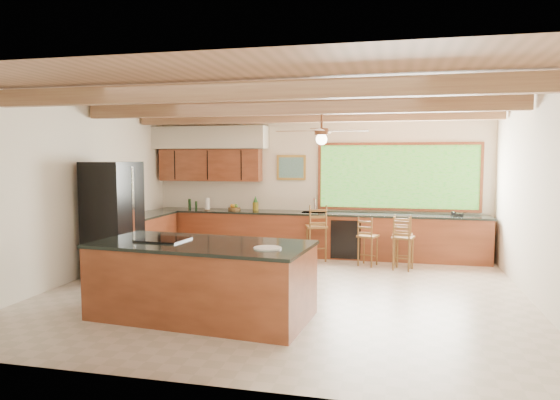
# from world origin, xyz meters

# --- Properties ---
(ground) EXTENTS (7.20, 7.20, 0.00)m
(ground) POSITION_xyz_m (0.00, 0.00, 0.00)
(ground) COLOR beige
(ground) RESTS_ON ground
(room_shell) EXTENTS (7.27, 6.54, 3.02)m
(room_shell) POSITION_xyz_m (-0.17, 0.65, 2.21)
(room_shell) COLOR silver
(room_shell) RESTS_ON ground
(counter_run) EXTENTS (7.12, 3.10, 1.23)m
(counter_run) POSITION_xyz_m (-0.82, 2.52, 0.46)
(counter_run) COLOR brown
(counter_run) RESTS_ON ground
(island) EXTENTS (2.92, 1.57, 1.00)m
(island) POSITION_xyz_m (-0.78, -1.40, 0.49)
(island) COLOR brown
(island) RESTS_ON ground
(refrigerator) EXTENTS (0.85, 0.83, 2.00)m
(refrigerator) POSITION_xyz_m (-3.05, 0.22, 1.00)
(refrigerator) COLOR black
(refrigerator) RESTS_ON ground
(bar_stool_a) EXTENTS (0.52, 0.52, 1.14)m
(bar_stool_a) POSITION_xyz_m (0.13, 2.39, 0.67)
(bar_stool_a) COLOR brown
(bar_stool_a) RESTS_ON ground
(bar_stool_b) EXTENTS (0.44, 0.44, 1.00)m
(bar_stool_b) POSITION_xyz_m (1.82, 1.91, 0.59)
(bar_stool_b) COLOR brown
(bar_stool_b) RESTS_ON ground
(bar_stool_c) EXTENTS (0.43, 0.43, 0.95)m
(bar_stool_c) POSITION_xyz_m (1.16, 2.14, 0.56)
(bar_stool_c) COLOR brown
(bar_stool_c) RESTS_ON ground
(bar_stool_d) EXTENTS (0.38, 0.38, 1.02)m
(bar_stool_d) POSITION_xyz_m (1.81, 2.16, 0.60)
(bar_stool_d) COLOR brown
(bar_stool_d) RESTS_ON ground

